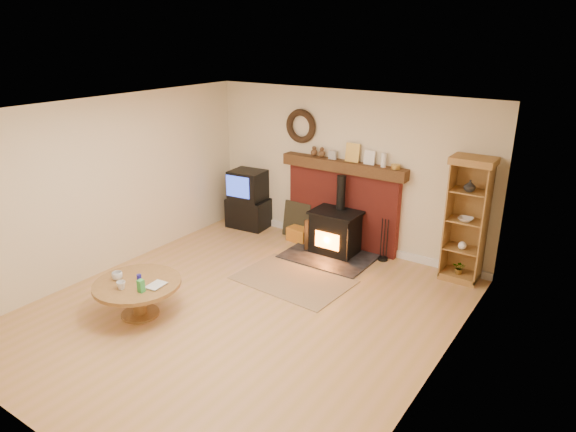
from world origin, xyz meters
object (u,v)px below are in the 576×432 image
Objects in this scene: wood_stove at (334,234)px; coffee_table at (137,289)px; curio_cabinet at (467,220)px; tv_unit at (248,200)px.

coffee_table is (-1.13, -3.10, 0.02)m from wood_stove.
coffee_table is at bearing -109.99° from wood_stove.
wood_stove is 0.76× the size of curio_cabinet.
wood_stove is 1.30× the size of tv_unit.
curio_cabinet is 4.62m from coffee_table.
tv_unit is 0.58× the size of curio_cabinet.
coffee_table is at bearing -132.66° from curio_cabinet.
wood_stove is at bearing -171.98° from curio_cabinet.
curio_cabinet reaches higher than tv_unit.
tv_unit is 0.97× the size of coffee_table.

